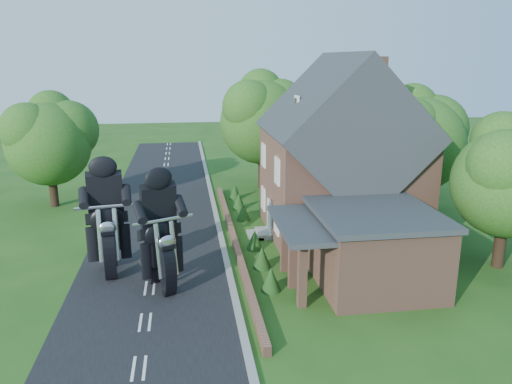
{
  "coord_description": "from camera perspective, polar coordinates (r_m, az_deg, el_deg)",
  "views": [
    {
      "loc": [
        1.74,
        -20.78,
        9.89
      ],
      "look_at": [
        5.57,
        5.37,
        2.8
      ],
      "focal_mm": 35.0,
      "sensor_mm": 36.0,
      "label": 1
    }
  ],
  "objects": [
    {
      "name": "tree_behind_left",
      "position": [
        38.67,
        1.28,
        8.84
      ],
      "size": [
        6.94,
        6.4,
        9.16
      ],
      "color": "black",
      "rests_on": "ground"
    },
    {
      "name": "shrub_b",
      "position": [
        24.42,
        0.69,
        -7.48
      ],
      "size": [
        0.9,
        0.9,
        1.1
      ],
      "primitive_type": "cone",
      "color": "#153811",
      "rests_on": "ground"
    },
    {
      "name": "annex",
      "position": [
        23.05,
        12.98,
        -6.02
      ],
      "size": [
        7.05,
        5.94,
        3.44
      ],
      "color": "#8D5C48",
      "rests_on": "ground"
    },
    {
      "name": "shrub_d",
      "position": [
        31.41,
        -1.45,
        -2.29
      ],
      "size": [
        0.9,
        0.9,
        1.1
      ],
      "primitive_type": "cone",
      "color": "#153811",
      "rests_on": "ground"
    },
    {
      "name": "garden_wall",
      "position": [
        27.66,
        -2.51,
        -5.51
      ],
      "size": [
        0.3,
        22.0,
        0.4
      ],
      "primitive_type": "cube",
      "color": "#8D5C48",
      "rests_on": "ground"
    },
    {
      "name": "motorcycle_follow",
      "position": [
        24.7,
        -16.33,
        -7.09
      ],
      "size": [
        0.72,
        1.88,
        1.71
      ],
      "primitive_type": null,
      "rotation": [
        0.0,
        0.0,
        3.28
      ],
      "color": "black",
      "rests_on": "ground"
    },
    {
      "name": "motorcycle_lead",
      "position": [
        22.53,
        -10.72,
        -8.96
      ],
      "size": [
        1.14,
        1.82,
        1.66
      ],
      "primitive_type": null,
      "rotation": [
        0.0,
        0.0,
        3.56
      ],
      "color": "black",
      "rests_on": "ground"
    },
    {
      "name": "shrub_e",
      "position": [
        33.79,
        -1.97,
        -1.04
      ],
      "size": [
        0.9,
        0.9,
        1.1
      ],
      "primitive_type": "cone",
      "color": "#153811",
      "rests_on": "ground"
    },
    {
      "name": "shrub_c",
      "position": [
        26.72,
        -0.15,
        -5.45
      ],
      "size": [
        0.9,
        0.9,
        1.1
      ],
      "primitive_type": "cone",
      "color": "#153811",
      "rests_on": "ground"
    },
    {
      "name": "kerb",
      "position": [
        23.06,
        -2.83,
        -10.23
      ],
      "size": [
        0.3,
        80.0,
        0.12
      ],
      "primitive_type": "cube",
      "color": "gray",
      "rests_on": "ground"
    },
    {
      "name": "tree_behind_house",
      "position": [
        39.13,
        10.38,
        9.41
      ],
      "size": [
        7.81,
        7.2,
        10.08
      ],
      "color": "black",
      "rests_on": "ground"
    },
    {
      "name": "road",
      "position": [
        23.07,
        -12.05,
        -10.7
      ],
      "size": [
        7.0,
        80.0,
        0.02
      ],
      "primitive_type": "cube",
      "color": "black",
      "rests_on": "ground"
    },
    {
      "name": "house",
      "position": [
        28.71,
        9.6,
        3.66
      ],
      "size": [
        9.54,
        8.64,
        10.24
      ],
      "color": "#8D5C48",
      "rests_on": "ground"
    },
    {
      "name": "shrub_a",
      "position": [
        22.16,
        1.72,
        -9.92
      ],
      "size": [
        0.9,
        0.9,
        1.1
      ],
      "primitive_type": "cone",
      "color": "#153811",
      "rests_on": "ground"
    },
    {
      "name": "tree_far_road",
      "position": [
        36.28,
        -22.08,
        5.92
      ],
      "size": [
        6.08,
        5.6,
        7.84
      ],
      "color": "black",
      "rests_on": "ground"
    },
    {
      "name": "tree_house_right",
      "position": [
        33.29,
        18.47,
        6.13
      ],
      "size": [
        6.51,
        6.0,
        8.4
      ],
      "color": "black",
      "rests_on": "ground"
    },
    {
      "name": "shrub_f",
      "position": [
        36.18,
        -2.41,
        0.04
      ],
      "size": [
        0.9,
        0.9,
        1.1
      ],
      "primitive_type": "cone",
      "color": "#153811",
      "rests_on": "ground"
    },
    {
      "name": "ground",
      "position": [
        23.07,
        -12.05,
        -10.72
      ],
      "size": [
        120.0,
        120.0,
        0.0
      ],
      "primitive_type": "plane",
      "color": "#214914",
      "rests_on": "ground"
    }
  ]
}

